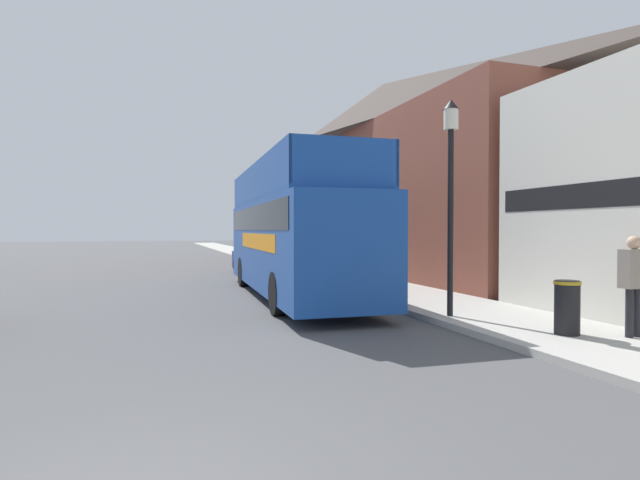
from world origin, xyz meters
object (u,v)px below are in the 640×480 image
(parked_car_ahead_of_bus, at_px, (260,259))
(litter_bin, at_px, (567,306))
(pedestrian_second, at_px, (634,276))
(lamp_post_third, at_px, (279,203))
(tour_bus, at_px, (292,236))
(lamp_post_second, at_px, (328,201))
(lamp_post_nearest, at_px, (451,167))

(parked_car_ahead_of_bus, xyz_separation_m, litter_bin, (2.52, -15.43, -0.04))
(pedestrian_second, distance_m, lamp_post_third, 19.61)
(tour_bus, relative_size, pedestrian_second, 5.99)
(tour_bus, relative_size, parked_car_ahead_of_bus, 2.42)
(lamp_post_second, height_order, lamp_post_third, lamp_post_third)
(pedestrian_second, bearing_deg, litter_bin, 148.67)
(tour_bus, xyz_separation_m, pedestrian_second, (4.04, -8.22, -0.63))
(parked_car_ahead_of_bus, distance_m, pedestrian_second, 16.37)
(tour_bus, bearing_deg, pedestrian_second, -61.21)
(parked_car_ahead_of_bus, relative_size, lamp_post_second, 1.04)
(parked_car_ahead_of_bus, height_order, pedestrian_second, pedestrian_second)
(pedestrian_second, bearing_deg, lamp_post_third, 94.89)
(pedestrian_second, distance_m, lamp_post_nearest, 4.13)
(parked_car_ahead_of_bus, bearing_deg, lamp_post_second, -72.98)
(lamp_post_second, relative_size, litter_bin, 4.37)
(litter_bin, bearing_deg, lamp_post_third, 92.22)
(tour_bus, xyz_separation_m, lamp_post_second, (2.24, 2.96, 1.29))
(tour_bus, height_order, lamp_post_third, lamp_post_third)
(lamp_post_second, bearing_deg, pedestrian_second, -80.86)
(pedestrian_second, relative_size, lamp_post_second, 0.42)
(pedestrian_second, xyz_separation_m, lamp_post_third, (-1.66, 19.41, 2.25))
(lamp_post_nearest, height_order, lamp_post_second, lamp_post_nearest)
(pedestrian_second, height_order, lamp_post_nearest, lamp_post_nearest)
(lamp_post_third, bearing_deg, lamp_post_second, -90.96)
(lamp_post_nearest, xyz_separation_m, litter_bin, (0.92, -2.38, -2.78))
(pedestrian_second, relative_size, litter_bin, 1.83)
(parked_car_ahead_of_bus, bearing_deg, lamp_post_nearest, -84.93)
(litter_bin, bearing_deg, lamp_post_second, 94.67)
(pedestrian_second, bearing_deg, parked_car_ahead_of_bus, 102.17)
(lamp_post_second, xyz_separation_m, litter_bin, (0.87, -10.61, -2.49))
(pedestrian_second, height_order, lamp_post_third, lamp_post_third)
(lamp_post_second, bearing_deg, lamp_post_third, 89.04)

